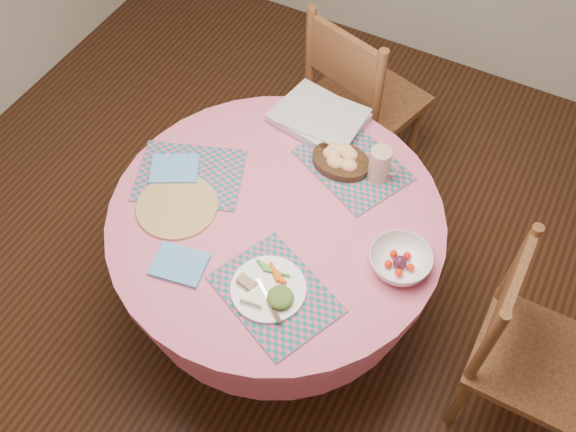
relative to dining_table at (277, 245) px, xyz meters
name	(u,v)px	position (x,y,z in m)	size (l,w,h in m)	color
ground	(278,310)	(0.00, 0.00, -0.56)	(4.00, 4.00, 0.00)	#331C0F
dining_table	(277,245)	(0.00, 0.00, 0.00)	(1.24, 1.24, 0.75)	#D6636E
chair_right	(522,347)	(0.98, 0.06, -0.07)	(0.42, 0.44, 0.94)	brown
chair_back	(360,99)	(-0.05, 0.91, -0.03)	(0.58, 0.56, 1.01)	brown
placemat_front	(275,294)	(0.15, -0.29, 0.20)	(0.40, 0.30, 0.01)	#126A5C
placemat_left	(190,175)	(-0.38, 0.01, 0.20)	(0.40, 0.30, 0.01)	#126A5C
placemat_back	(353,165)	(0.15, 0.35, 0.20)	(0.40, 0.30, 0.01)	#126A5C
wicker_trivet	(177,206)	(-0.34, -0.14, 0.20)	(0.30, 0.30, 0.01)	#AE7A4B
napkin_near	(179,264)	(-0.19, -0.34, 0.20)	(0.18, 0.14, 0.01)	#5497D8
napkin_far	(175,169)	(-0.44, 0.00, 0.21)	(0.18, 0.14, 0.01)	#5497D8
dinner_plate	(269,290)	(0.13, -0.29, 0.22)	(0.25, 0.25, 0.05)	white
bread_bowl	(341,159)	(0.10, 0.33, 0.23)	(0.23, 0.23, 0.08)	black
latte_mug	(380,164)	(0.26, 0.34, 0.27)	(0.12, 0.08, 0.14)	tan
fruit_bowl	(400,261)	(0.48, 0.01, 0.23)	(0.24, 0.24, 0.07)	white
newspaper_stack	(319,117)	(-0.07, 0.49, 0.22)	(0.38, 0.32, 0.04)	silver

